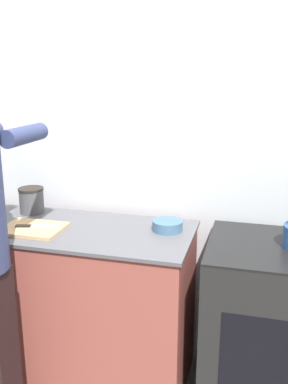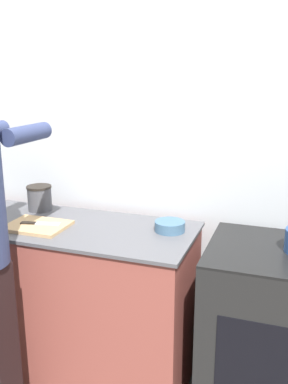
{
  "view_description": "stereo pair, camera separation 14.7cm",
  "coord_description": "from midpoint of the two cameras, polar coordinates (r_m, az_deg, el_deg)",
  "views": [
    {
      "loc": [
        0.62,
        -1.69,
        1.68
      ],
      "look_at": [
        0.12,
        0.2,
        1.14
      ],
      "focal_mm": 40.0,
      "sensor_mm": 36.0,
      "label": 1
    },
    {
      "loc": [
        0.76,
        -1.65,
        1.68
      ],
      "look_at": [
        0.12,
        0.2,
        1.14
      ],
      "focal_mm": 40.0,
      "sensor_mm": 36.0,
      "label": 2
    }
  ],
  "objects": [
    {
      "name": "canister_jar",
      "position": [
        2.61,
        -12.2,
        -0.8
      ],
      "size": [
        0.15,
        0.15,
        0.15
      ],
      "color": "#4C4C51",
      "rests_on": "counter"
    },
    {
      "name": "knife",
      "position": [
        2.34,
        -12.06,
        -4.13
      ],
      "size": [
        0.21,
        0.08,
        0.01
      ],
      "rotation": [
        0.0,
        0.0,
        0.25
      ],
      "color": "silver",
      "rests_on": "cutting_board"
    },
    {
      "name": "wall_back",
      "position": [
        2.46,
        2.73,
        6.49
      ],
      "size": [
        8.0,
        0.05,
        2.6
      ],
      "color": "silver",
      "rests_on": "ground_plane"
    },
    {
      "name": "bowl_prep",
      "position": [
        2.24,
        5.35,
        -4.58
      ],
      "size": [
        0.16,
        0.16,
        0.05
      ],
      "color": "#426684",
      "rests_on": "counter"
    },
    {
      "name": "oven",
      "position": [
        2.32,
        18.77,
        -17.6
      ],
      "size": [
        0.68,
        0.6,
        0.89
      ],
      "color": "black",
      "rests_on": "ground_plane"
    },
    {
      "name": "counter",
      "position": [
        2.55,
        -8.62,
        -13.75
      ],
      "size": [
        1.45,
        0.59,
        0.89
      ],
      "color": "#9E4C42",
      "rests_on": "ground_plane"
    },
    {
      "name": "cutting_board",
      "position": [
        2.34,
        -12.31,
        -4.45
      ],
      "size": [
        0.32,
        0.25,
        0.02
      ],
      "color": "tan",
      "rests_on": "counter"
    }
  ]
}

